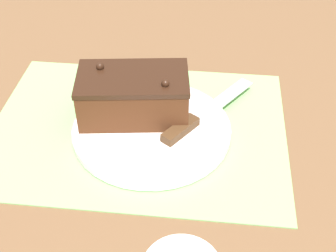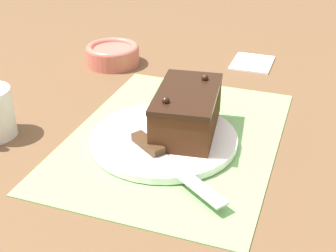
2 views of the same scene
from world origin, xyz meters
name	(u,v)px [view 1 (image 1 of 2)]	position (x,y,z in m)	size (l,w,h in m)	color
ground_plane	(138,129)	(0.00, 0.00, 0.00)	(3.00, 3.00, 0.00)	brown
placemat_woven	(138,128)	(0.00, 0.00, 0.00)	(0.46, 0.34, 0.00)	#7AB266
cake_plate	(152,130)	(0.02, -0.01, 0.01)	(0.24, 0.24, 0.01)	white
chocolate_cake	(133,95)	(-0.01, 0.02, 0.05)	(0.18, 0.12, 0.08)	#472614
serving_knife	(195,119)	(0.09, 0.01, 0.02)	(0.14, 0.19, 0.01)	#472D19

